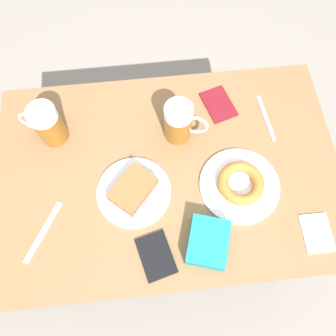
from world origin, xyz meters
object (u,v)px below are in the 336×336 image
fork (266,118)px  blue_pouch (208,242)px  plate_with_cake (133,191)px  beer_mug_center (179,122)px  napkin_folded (317,233)px  passport_far_edge (218,104)px  beer_mug_left (47,124)px  plate_with_donut (240,184)px  knife (43,232)px  passport_near_edge (156,256)px

fork → blue_pouch: blue_pouch is taller
plate_with_cake → beer_mug_center: 0.25m
fork → plate_with_cake: bearing=115.2°
plate_with_cake → napkin_folded: 0.55m
napkin_folded → passport_far_edge: passport_far_edge is taller
beer_mug_left → passport_far_edge: 0.56m
beer_mug_left → napkin_folded: (-0.40, -0.76, -0.07)m
plate_with_donut → passport_far_edge: bearing=3.1°
beer_mug_center → knife: bearing=122.8°
fork → passport_near_edge: 0.58m
plate_with_donut → beer_mug_left: bearing=67.4°
fork → blue_pouch: bearing=146.5°
passport_near_edge → passport_far_edge: size_ratio=0.99×
plate_with_donut → passport_near_edge: 0.33m
plate_with_donut → fork: plate_with_donut is taller
plate_with_donut → blue_pouch: 0.21m
beer_mug_left → passport_near_edge: beer_mug_left is taller
blue_pouch → fork: bearing=-33.5°
passport_far_edge → blue_pouch: bearing=166.5°
fork → beer_mug_center: bearing=95.5°
plate_with_donut → knife: 0.60m
fork → knife: 0.79m
plate_with_cake → plate_with_donut: plate_with_cake is taller
plate_with_donut → beer_mug_center: 0.26m
beer_mug_left → passport_far_edge: (0.06, -0.55, -0.07)m
plate_with_cake → fork: (0.21, -0.45, -0.02)m
plate_with_donut → knife: bearing=97.5°
passport_near_edge → napkin_folded: bearing=-88.2°
passport_far_edge → plate_with_donut: bearing=-176.9°
fork → passport_far_edge: 0.16m
fork → passport_far_edge: size_ratio=1.18×
plate_with_donut → fork: (0.23, -0.13, -0.01)m
napkin_folded → passport_far_edge: (0.46, 0.21, 0.00)m
plate_with_donut → beer_mug_left: (0.23, 0.56, 0.06)m
napkin_folded → fork: 0.40m
passport_far_edge → passport_near_edge: bearing=151.6°
beer_mug_left → blue_pouch: size_ratio=0.93×
beer_mug_center → knife: beer_mug_center is taller
plate_with_cake → beer_mug_center: size_ratio=1.51×
plate_with_donut → passport_far_edge: plate_with_donut is taller
fork → knife: (-0.30, 0.72, -0.00)m
plate_with_cake → blue_pouch: 0.26m
plate_with_cake → napkin_folded: bearing=-109.1°
plate_with_cake → beer_mug_left: size_ratio=1.51×
beer_mug_center → passport_far_edge: beer_mug_center is taller
beer_mug_center → passport_far_edge: (0.10, -0.15, -0.07)m
beer_mug_left → napkin_folded: beer_mug_left is taller
beer_mug_center → blue_pouch: bearing=-174.0°
blue_pouch → knife: bearing=79.6°
napkin_folded → fork: bearing=9.1°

